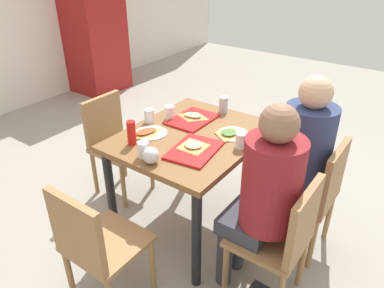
# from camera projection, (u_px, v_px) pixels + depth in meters

# --- Properties ---
(ground_plane) EXTENTS (10.00, 10.00, 0.02)m
(ground_plane) POSITION_uv_depth(u_px,v_px,m) (192.00, 223.00, 2.84)
(ground_plane) COLOR #9E998E
(main_table) EXTENTS (1.04, 0.84, 0.77)m
(main_table) POSITION_uv_depth(u_px,v_px,m) (192.00, 148.00, 2.52)
(main_table) COLOR brown
(main_table) RESTS_ON ground_plane
(chair_near_left) EXTENTS (0.40, 0.40, 0.83)m
(chair_near_left) POSITION_uv_depth(u_px,v_px,m) (283.00, 236.00, 2.01)
(chair_near_left) COLOR #9E7247
(chair_near_left) RESTS_ON ground_plane
(chair_near_right) EXTENTS (0.40, 0.40, 0.83)m
(chair_near_right) POSITION_uv_depth(u_px,v_px,m) (315.00, 191.00, 2.37)
(chair_near_right) COLOR #9E7247
(chair_near_right) RESTS_ON ground_plane
(chair_far_side) EXTENTS (0.40, 0.40, 0.83)m
(chair_far_side) POSITION_uv_depth(u_px,v_px,m) (113.00, 139.00, 3.01)
(chair_far_side) COLOR #9E7247
(chair_far_side) RESTS_ON ground_plane
(chair_left_end) EXTENTS (0.40, 0.40, 0.83)m
(chair_left_end) POSITION_uv_depth(u_px,v_px,m) (95.00, 243.00, 1.96)
(chair_left_end) COLOR #9E7247
(chair_left_end) RESTS_ON ground_plane
(person_in_red) EXTENTS (0.32, 0.42, 1.24)m
(person_in_red) POSITION_uv_depth(u_px,v_px,m) (264.00, 191.00, 1.96)
(person_in_red) COLOR #383842
(person_in_red) RESTS_ON ground_plane
(person_in_brown_jacket) EXTENTS (0.32, 0.42, 1.24)m
(person_in_brown_jacket) POSITION_uv_depth(u_px,v_px,m) (300.00, 152.00, 2.33)
(person_in_brown_jacket) COLOR #383842
(person_in_brown_jacket) RESTS_ON ground_plane
(tray_red_near) EXTENTS (0.39, 0.31, 0.02)m
(tray_red_near) POSITION_uv_depth(u_px,v_px,m) (194.00, 150.00, 2.26)
(tray_red_near) COLOR red
(tray_red_near) RESTS_ON main_table
(tray_red_far) EXTENTS (0.36, 0.26, 0.02)m
(tray_red_far) POSITION_uv_depth(u_px,v_px,m) (192.00, 119.00, 2.65)
(tray_red_far) COLOR red
(tray_red_far) RESTS_ON main_table
(paper_plate_center) EXTENTS (0.22, 0.22, 0.01)m
(paper_plate_center) POSITION_uv_depth(u_px,v_px,m) (151.00, 133.00, 2.47)
(paper_plate_center) COLOR white
(paper_plate_center) RESTS_ON main_table
(paper_plate_near_edge) EXTENTS (0.22, 0.22, 0.01)m
(paper_plate_near_edge) POSITION_uv_depth(u_px,v_px,m) (233.00, 134.00, 2.46)
(paper_plate_near_edge) COLOR white
(paper_plate_near_edge) RESTS_ON main_table
(pizza_slice_a) EXTENTS (0.23, 0.23, 0.02)m
(pizza_slice_a) POSITION_uv_depth(u_px,v_px,m) (193.00, 145.00, 2.28)
(pizza_slice_a) COLOR tan
(pizza_slice_a) RESTS_ON tray_red_near
(pizza_slice_b) EXTENTS (0.17, 0.21, 0.02)m
(pizza_slice_b) POSITION_uv_depth(u_px,v_px,m) (193.00, 116.00, 2.67)
(pizza_slice_b) COLOR #C68C47
(pizza_slice_b) RESTS_ON tray_red_far
(pizza_slice_c) EXTENTS (0.24, 0.17, 0.02)m
(pizza_slice_c) POSITION_uv_depth(u_px,v_px,m) (146.00, 132.00, 2.45)
(pizza_slice_c) COLOR tan
(pizza_slice_c) RESTS_ON paper_plate_center
(pizza_slice_d) EXTENTS (0.20, 0.19, 0.02)m
(pizza_slice_d) POSITION_uv_depth(u_px,v_px,m) (229.00, 133.00, 2.44)
(pizza_slice_d) COLOR tan
(pizza_slice_d) RESTS_ON paper_plate_near_edge
(plastic_cup_a) EXTENTS (0.07, 0.07, 0.10)m
(plastic_cup_a) POSITION_uv_depth(u_px,v_px,m) (149.00, 116.00, 2.61)
(plastic_cup_a) COLOR white
(plastic_cup_a) RESTS_ON main_table
(plastic_cup_b) EXTENTS (0.07, 0.07, 0.10)m
(plastic_cup_b) POSITION_uv_depth(u_px,v_px,m) (241.00, 141.00, 2.28)
(plastic_cup_b) COLOR white
(plastic_cup_b) RESTS_ON main_table
(plastic_cup_c) EXTENTS (0.07, 0.07, 0.10)m
(plastic_cup_c) POSITION_uv_depth(u_px,v_px,m) (143.00, 150.00, 2.18)
(plastic_cup_c) COLOR white
(plastic_cup_c) RESTS_ON main_table
(plastic_cup_d) EXTENTS (0.07, 0.07, 0.10)m
(plastic_cup_d) POSITION_uv_depth(u_px,v_px,m) (170.00, 113.00, 2.65)
(plastic_cup_d) COLOR white
(plastic_cup_d) RESTS_ON main_table
(soda_can) EXTENTS (0.07, 0.07, 0.12)m
(soda_can) POSITION_uv_depth(u_px,v_px,m) (223.00, 105.00, 2.76)
(soda_can) COLOR #B7BCC6
(soda_can) RESTS_ON main_table
(condiment_bottle) EXTENTS (0.06, 0.06, 0.16)m
(condiment_bottle) POSITION_uv_depth(u_px,v_px,m) (131.00, 133.00, 2.30)
(condiment_bottle) COLOR red
(condiment_bottle) RESTS_ON main_table
(foil_bundle) EXTENTS (0.10, 0.10, 0.10)m
(foil_bundle) POSITION_uv_depth(u_px,v_px,m) (151.00, 156.00, 2.12)
(foil_bundle) COLOR silver
(foil_bundle) RESTS_ON main_table
(drink_fridge) EXTENTS (0.70, 0.60, 1.90)m
(drink_fridge) POSITION_uv_depth(u_px,v_px,m) (94.00, 23.00, 5.01)
(drink_fridge) COLOR maroon
(drink_fridge) RESTS_ON ground_plane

